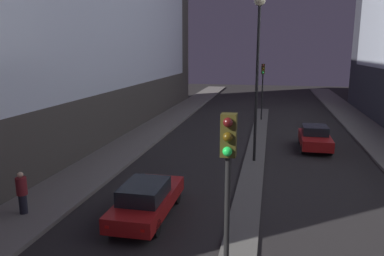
% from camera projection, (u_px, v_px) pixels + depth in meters
% --- Properties ---
extents(median_strip, '(1.19, 36.01, 0.11)m').
position_uv_depth(median_strip, '(255.00, 153.00, 23.59)').
color(median_strip, '#56544F').
rests_on(median_strip, ground).
extents(traffic_light_near, '(0.32, 0.42, 5.08)m').
position_uv_depth(traffic_light_near, '(228.00, 178.00, 7.84)').
color(traffic_light_near, black).
rests_on(traffic_light_near, median_strip).
extents(traffic_light_mid, '(0.32, 0.42, 5.08)m').
position_uv_depth(traffic_light_mid, '(263.00, 79.00, 33.72)').
color(traffic_light_mid, black).
rests_on(traffic_light_mid, median_strip).
extents(street_lamp, '(0.62, 0.62, 9.24)m').
position_uv_depth(street_lamp, '(258.00, 42.00, 20.39)').
color(street_lamp, black).
rests_on(street_lamp, median_strip).
extents(car_left_lane, '(1.80, 4.78, 1.49)m').
position_uv_depth(car_left_lane, '(147.00, 199.00, 14.54)').
color(car_left_lane, maroon).
rests_on(car_left_lane, ground).
extents(car_right_lane, '(1.86, 4.10, 1.53)m').
position_uv_depth(car_right_lane, '(315.00, 138.00, 24.57)').
color(car_right_lane, maroon).
rests_on(car_right_lane, ground).
extents(pedestrian_on_left_sidewalk, '(0.41, 0.41, 1.69)m').
position_uv_depth(pedestrian_on_left_sidewalk, '(22.00, 192.00, 14.47)').
color(pedestrian_on_left_sidewalk, black).
rests_on(pedestrian_on_left_sidewalk, sidewalk_left).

